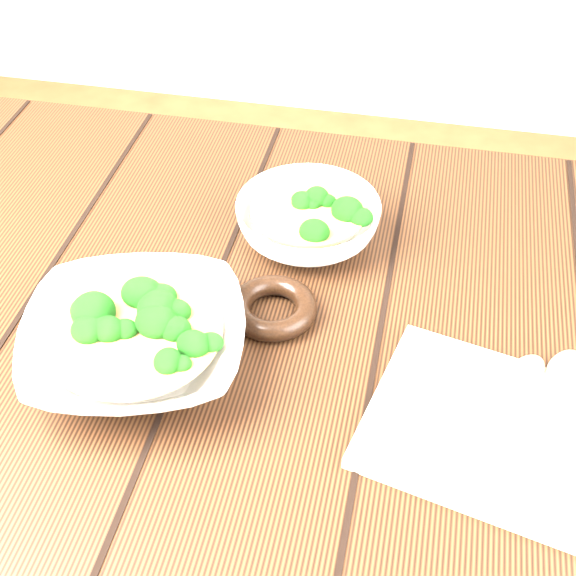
{
  "coord_description": "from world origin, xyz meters",
  "views": [
    {
      "loc": [
        0.21,
        -0.62,
        1.38
      ],
      "look_at": [
        0.08,
        0.0,
        0.8
      ],
      "focal_mm": 50.0,
      "sensor_mm": 36.0,
      "label": 1
    }
  ],
  "objects_px": {
    "table": "(226,382)",
    "napkin": "(493,430)",
    "soup_bowl_front": "(135,341)",
    "soup_bowl_back": "(308,221)",
    "trivet": "(273,308)"
  },
  "relations": [
    {
      "from": "table",
      "to": "napkin",
      "type": "xyz_separation_m",
      "value": [
        0.3,
        -0.11,
        0.13
      ]
    },
    {
      "from": "soup_bowl_front",
      "to": "soup_bowl_back",
      "type": "distance_m",
      "value": 0.27
    },
    {
      "from": "table",
      "to": "trivet",
      "type": "height_order",
      "value": "trivet"
    },
    {
      "from": "trivet",
      "to": "table",
      "type": "bearing_deg",
      "value": -173.22
    },
    {
      "from": "napkin",
      "to": "soup_bowl_front",
      "type": "bearing_deg",
      "value": -170.34
    },
    {
      "from": "trivet",
      "to": "napkin",
      "type": "xyz_separation_m",
      "value": [
        0.24,
        -0.12,
        -0.01
      ]
    },
    {
      "from": "table",
      "to": "soup_bowl_back",
      "type": "relative_size",
      "value": 5.24
    },
    {
      "from": "table",
      "to": "trivet",
      "type": "bearing_deg",
      "value": 6.78
    },
    {
      "from": "soup_bowl_back",
      "to": "napkin",
      "type": "height_order",
      "value": "soup_bowl_back"
    },
    {
      "from": "trivet",
      "to": "soup_bowl_back",
      "type": "bearing_deg",
      "value": 84.96
    },
    {
      "from": "soup_bowl_front",
      "to": "napkin",
      "type": "bearing_deg",
      "value": -3.2
    },
    {
      "from": "soup_bowl_front",
      "to": "soup_bowl_back",
      "type": "bearing_deg",
      "value": 60.12
    },
    {
      "from": "trivet",
      "to": "soup_bowl_front",
      "type": "bearing_deg",
      "value": -142.02
    },
    {
      "from": "table",
      "to": "napkin",
      "type": "distance_m",
      "value": 0.35
    },
    {
      "from": "napkin",
      "to": "soup_bowl_back",
      "type": "bearing_deg",
      "value": 144.67
    }
  ]
}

